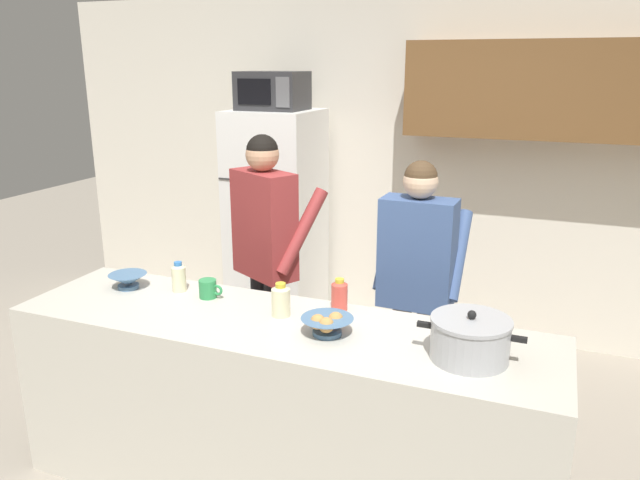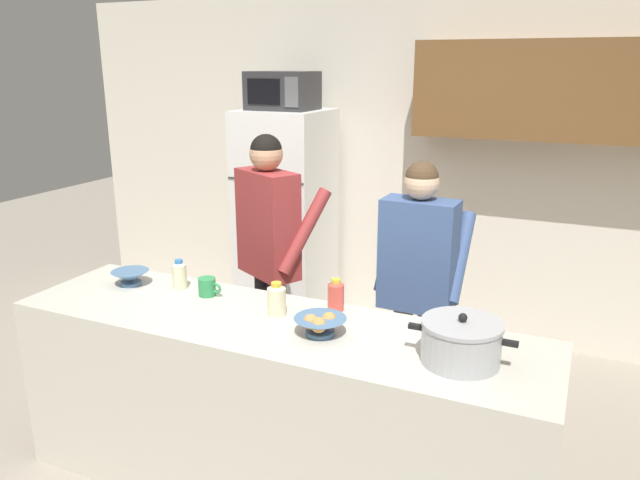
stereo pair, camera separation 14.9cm
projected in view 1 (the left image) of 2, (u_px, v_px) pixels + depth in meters
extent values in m
cube|color=silver|center=(402.00, 166.00, 4.77)|extent=(6.00, 0.12, 2.60)
cube|color=brown|center=(575.00, 90.00, 3.97)|extent=(2.21, 0.34, 0.64)
cube|color=beige|center=(279.00, 409.00, 2.95)|extent=(2.59, 0.68, 0.92)
cube|color=white|center=(277.00, 222.00, 4.80)|extent=(0.64, 0.64, 1.74)
cube|color=#333333|center=(256.00, 181.00, 4.40)|extent=(0.63, 0.01, 0.01)
cylinder|color=#B2B2B7|center=(278.00, 247.00, 4.45)|extent=(0.02, 0.02, 0.78)
cube|color=#2D2D30|center=(273.00, 91.00, 4.50)|extent=(0.48, 0.36, 0.28)
cube|color=black|center=(254.00, 92.00, 4.35)|extent=(0.26, 0.01, 0.18)
cube|color=#59595B|center=(283.00, 92.00, 4.27)|extent=(0.11, 0.01, 0.21)
cylinder|color=black|center=(274.00, 339.00, 3.81)|extent=(0.11, 0.11, 0.82)
cylinder|color=black|center=(261.00, 332.00, 3.92)|extent=(0.11, 0.11, 0.82)
cube|color=#993333|center=(264.00, 224.00, 3.66)|extent=(0.47, 0.38, 0.65)
sphere|color=tan|center=(262.00, 155.00, 3.54)|extent=(0.20, 0.20, 0.20)
sphere|color=black|center=(262.00, 150.00, 3.53)|extent=(0.19, 0.19, 0.19)
cylinder|color=#993333|center=(302.00, 231.00, 3.58)|extent=(0.25, 0.37, 0.50)
cylinder|color=#993333|center=(261.00, 218.00, 3.89)|extent=(0.25, 0.37, 0.50)
cylinder|color=#726656|center=(424.00, 370.00, 3.48)|extent=(0.11, 0.11, 0.77)
cylinder|color=#726656|center=(400.00, 365.00, 3.54)|extent=(0.11, 0.11, 0.77)
cube|color=#3F598C|center=(417.00, 253.00, 3.31)|extent=(0.41, 0.21, 0.61)
sphere|color=beige|center=(421.00, 181.00, 3.20)|extent=(0.19, 0.19, 0.19)
sphere|color=#4C3823|center=(421.00, 177.00, 3.19)|extent=(0.18, 0.18, 0.18)
cylinder|color=#3F598C|center=(458.00, 255.00, 3.35)|extent=(0.09, 0.37, 0.47)
cylinder|color=#3F598C|center=(388.00, 247.00, 3.50)|extent=(0.09, 0.37, 0.47)
cylinder|color=#ADAFB5|center=(470.00, 341.00, 2.45)|extent=(0.32, 0.32, 0.16)
cylinder|color=#ADAFB5|center=(471.00, 321.00, 2.43)|extent=(0.33, 0.33, 0.02)
sphere|color=black|center=(472.00, 315.00, 2.42)|extent=(0.04, 0.04, 0.04)
cube|color=black|center=(424.00, 325.00, 2.51)|extent=(0.06, 0.02, 0.02)
cube|color=black|center=(519.00, 339.00, 2.38)|extent=(0.06, 0.02, 0.02)
cylinder|color=#2D8C4C|center=(208.00, 289.00, 3.11)|extent=(0.09, 0.09, 0.10)
torus|color=#2D8C4C|center=(217.00, 290.00, 3.09)|extent=(0.06, 0.01, 0.06)
cylinder|color=#4C7299|center=(327.00, 332.00, 2.69)|extent=(0.13, 0.13, 0.02)
cone|color=#4C7299|center=(327.00, 324.00, 2.68)|extent=(0.24, 0.24, 0.06)
sphere|color=tan|center=(318.00, 322.00, 2.67)|extent=(0.07, 0.07, 0.07)
sphere|color=tan|center=(336.00, 320.00, 2.69)|extent=(0.07, 0.07, 0.07)
sphere|color=tan|center=(326.00, 325.00, 2.64)|extent=(0.07, 0.07, 0.07)
cylinder|color=#4C7299|center=(129.00, 286.00, 3.25)|extent=(0.11, 0.11, 0.02)
cone|color=#4C7299|center=(128.00, 279.00, 3.23)|extent=(0.20, 0.20, 0.06)
cylinder|color=beige|center=(281.00, 302.00, 2.88)|extent=(0.09, 0.09, 0.14)
cone|color=beige|center=(281.00, 287.00, 2.86)|extent=(0.09, 0.09, 0.02)
cylinder|color=gold|center=(281.00, 285.00, 2.85)|extent=(0.05, 0.05, 0.02)
cylinder|color=#D84C3F|center=(339.00, 297.00, 2.95)|extent=(0.08, 0.08, 0.13)
cone|color=#D84C3F|center=(340.00, 282.00, 2.93)|extent=(0.08, 0.08, 0.02)
cylinder|color=gold|center=(340.00, 281.00, 2.93)|extent=(0.04, 0.04, 0.02)
cylinder|color=beige|center=(179.00, 279.00, 3.19)|extent=(0.07, 0.07, 0.13)
cone|color=beige|center=(178.00, 265.00, 3.17)|extent=(0.07, 0.07, 0.02)
cylinder|color=#3372BF|center=(178.00, 264.00, 3.17)|extent=(0.04, 0.04, 0.02)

